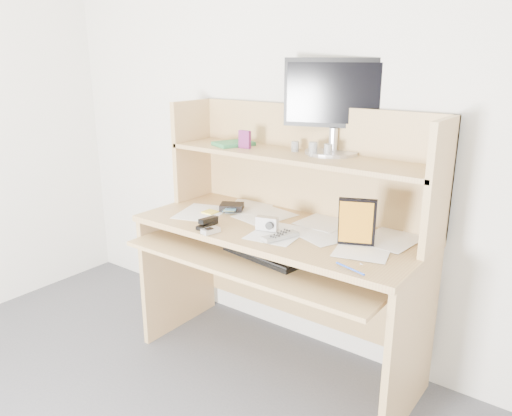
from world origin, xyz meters
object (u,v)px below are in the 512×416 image
Objects in this scene: desk at (287,233)px; tv_remote at (280,236)px; keyboard at (264,255)px; monitor at (336,103)px; game_case at (357,222)px.

desk reaches higher than tv_remote.
keyboard is 0.13m from tv_remote.
desk is at bearing -141.91° from monitor.
desk reaches higher than game_case.
keyboard is 0.46m from game_case.
desk is 0.25m from tv_remote.
tv_remote is at bearing 175.22° from game_case.
game_case is at bearing -14.71° from desk.
tv_remote is at bearing 20.86° from keyboard.
desk is 0.24m from keyboard.
monitor is at bearing 109.43° from game_case.
keyboard is at bearing -83.96° from desk.
monitor is (0.11, 0.43, 0.65)m from keyboard.
game_case reaches higher than tv_remote.
tv_remote is (0.08, 0.02, 0.10)m from keyboard.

